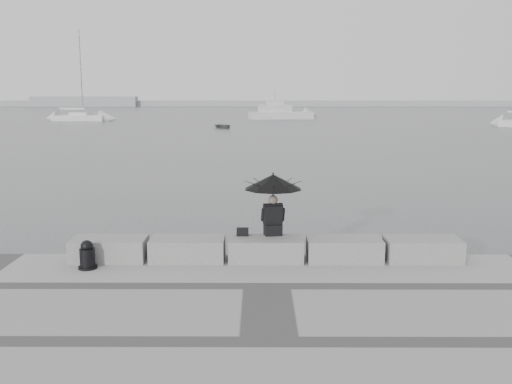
{
  "coord_description": "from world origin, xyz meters",
  "views": [
    {
      "loc": [
        -0.16,
        -12.41,
        4.12
      ],
      "look_at": [
        -0.23,
        3.0,
        1.41
      ],
      "focal_mm": 40.0,
      "sensor_mm": 36.0,
      "label": 1
    }
  ],
  "objects_px": {
    "seated_person": "(273,189)",
    "sailboat_left": "(80,117)",
    "motor_cruiser": "(281,113)",
    "dinghy": "(224,126)",
    "mooring_bollard": "(87,257)"
  },
  "relations": [
    {
      "from": "mooring_bollard",
      "to": "dinghy",
      "type": "xyz_separation_m",
      "value": [
        -0.5,
        54.7,
        -0.5
      ]
    },
    {
      "from": "motor_cruiser",
      "to": "dinghy",
      "type": "distance_m",
      "value": 23.29
    },
    {
      "from": "seated_person",
      "to": "sailboat_left",
      "type": "distance_m",
      "value": 75.29
    },
    {
      "from": "sailboat_left",
      "to": "motor_cruiser",
      "type": "xyz_separation_m",
      "value": [
        29.29,
        5.23,
        0.37
      ]
    },
    {
      "from": "motor_cruiser",
      "to": "dinghy",
      "type": "bearing_deg",
      "value": -120.67
    },
    {
      "from": "mooring_bollard",
      "to": "dinghy",
      "type": "bearing_deg",
      "value": 90.53
    },
    {
      "from": "dinghy",
      "to": "motor_cruiser",
      "type": "bearing_deg",
      "value": 35.99
    },
    {
      "from": "mooring_bollard",
      "to": "dinghy",
      "type": "distance_m",
      "value": 54.7
    },
    {
      "from": "motor_cruiser",
      "to": "dinghy",
      "type": "xyz_separation_m",
      "value": [
        -7.47,
        -22.04,
        -0.64
      ]
    },
    {
      "from": "mooring_bollard",
      "to": "sailboat_left",
      "type": "bearing_deg",
      "value": 107.33
    },
    {
      "from": "seated_person",
      "to": "mooring_bollard",
      "type": "xyz_separation_m",
      "value": [
        -3.86,
        -0.94,
        -1.27
      ]
    },
    {
      "from": "seated_person",
      "to": "mooring_bollard",
      "type": "relative_size",
      "value": 2.27
    },
    {
      "from": "motor_cruiser",
      "to": "sailboat_left",
      "type": "bearing_deg",
      "value": 178.18
    },
    {
      "from": "sailboat_left",
      "to": "dinghy",
      "type": "distance_m",
      "value": 27.54
    },
    {
      "from": "sailboat_left",
      "to": "motor_cruiser",
      "type": "relative_size",
      "value": 1.28
    }
  ]
}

